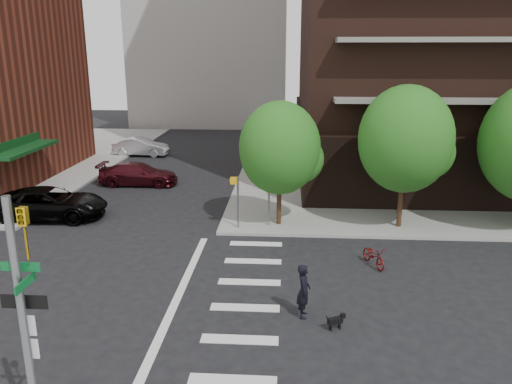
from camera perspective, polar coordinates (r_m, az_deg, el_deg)
ground at (r=18.24m, az=-10.93°, el=-12.58°), size 120.00×120.00×0.00m
sidewalk_ne at (r=43.05m, az=25.59°, el=2.78°), size 39.00×33.00×0.15m
crosswalk at (r=17.84m, az=-3.87°, el=-12.98°), size 3.85×13.00×0.01m
tree_a at (r=24.43m, az=2.72°, el=5.03°), size 4.00×4.00×5.90m
tree_b at (r=24.98m, az=16.70°, el=5.80°), size 4.50×4.50×6.65m
traffic_signal at (r=11.04m, az=-24.27°, el=-17.88°), size 0.90×0.75×6.00m
pedestrian_signal at (r=24.45m, az=-1.31°, el=-0.22°), size 2.18×0.67×2.60m
parked_car_black at (r=28.60m, az=-22.59°, el=-1.22°), size 3.13×6.13×1.66m
parked_car_maroon at (r=34.08m, az=-13.30°, el=2.02°), size 2.16×5.19×1.50m
parked_car_silver at (r=43.80m, az=-12.98°, el=5.05°), size 1.91×4.76×1.54m
scooter at (r=21.34m, az=13.31°, el=-7.09°), size 1.13×1.78×0.88m
dog_walker at (r=16.91m, az=5.47°, el=-11.18°), size 0.69×0.47×1.87m
dog at (r=16.59m, az=9.14°, el=-14.28°), size 0.60×0.37×0.51m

